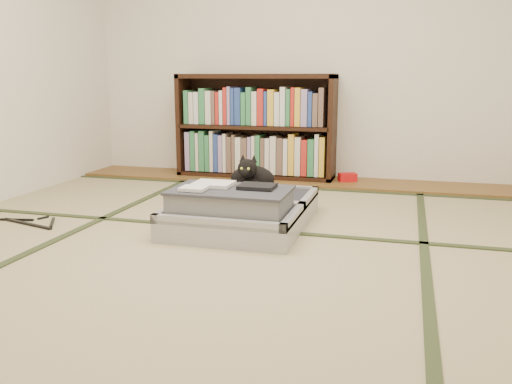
# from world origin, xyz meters

# --- Properties ---
(floor) EXTENTS (4.50, 4.50, 0.00)m
(floor) POSITION_xyz_m (0.00, 0.00, 0.00)
(floor) COLOR tan
(floor) RESTS_ON ground
(wood_strip) EXTENTS (4.00, 0.50, 0.02)m
(wood_strip) POSITION_xyz_m (0.00, 2.00, 0.01)
(wood_strip) COLOR brown
(wood_strip) RESTS_ON ground
(red_item) EXTENTS (0.17, 0.14, 0.07)m
(red_item) POSITION_xyz_m (0.40, 2.03, 0.06)
(red_item) COLOR red
(red_item) RESTS_ON wood_strip
(tatami_borders) EXTENTS (4.00, 4.50, 0.01)m
(tatami_borders) POSITION_xyz_m (0.00, 0.49, 0.00)
(tatami_borders) COLOR #2D381E
(tatami_borders) RESTS_ON ground
(bookcase) EXTENTS (1.41, 0.32, 0.92)m
(bookcase) POSITION_xyz_m (-0.43, 2.07, 0.45)
(bookcase) COLOR black
(bookcase) RESTS_ON wood_strip
(suitcase) EXTENTS (0.77, 1.02, 0.30)m
(suitcase) POSITION_xyz_m (-0.08, 0.47, 0.11)
(suitcase) COLOR #A3A3A8
(suitcase) RESTS_ON floor
(cat) EXTENTS (0.34, 0.34, 0.28)m
(cat) POSITION_xyz_m (-0.09, 0.76, 0.25)
(cat) COLOR black
(cat) RESTS_ON suitcase
(cable_coil) EXTENTS (0.11, 0.11, 0.03)m
(cable_coil) POSITION_xyz_m (0.09, 0.79, 0.16)
(cable_coil) COLOR white
(cable_coil) RESTS_ON suitcase
(hanger) EXTENTS (0.46, 0.26, 0.01)m
(hanger) POSITION_xyz_m (-1.37, 0.18, 0.01)
(hanger) COLOR black
(hanger) RESTS_ON floor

